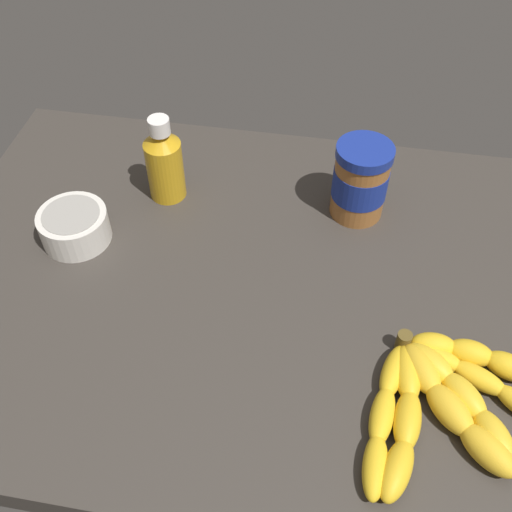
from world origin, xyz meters
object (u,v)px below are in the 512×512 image
Objects in this scene: peanut_butter_jar at (360,181)px; honey_bottle at (164,162)px; banana_bunch at (441,397)px; small_bowl at (74,226)px.

peanut_butter_jar is 0.86× the size of honey_bottle.
honey_bottle is (43.94, -32.31, 5.03)cm from banana_bunch.
small_bowl is at bearing -19.64° from banana_bunch.
banana_bunch is at bearing 110.43° from peanut_butter_jar.
small_bowl is (42.86, 13.70, -3.77)cm from peanut_butter_jar.
peanut_butter_jar reaches higher than banana_bunch.
peanut_butter_jar is 31.51cm from honey_bottle.
small_bowl is (55.32, -19.74, 1.02)cm from banana_bunch.
honey_bottle is at bearing -36.33° from banana_bunch.
peanut_butter_jar is 1.21× the size of small_bowl.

